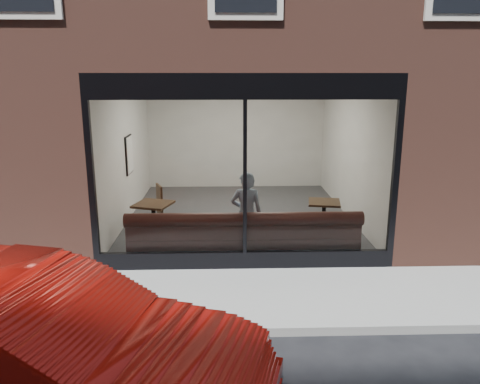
{
  "coord_description": "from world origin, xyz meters",
  "views": [
    {
      "loc": [
        -0.32,
        -5.29,
        3.16
      ],
      "look_at": [
        -0.07,
        2.4,
        1.24
      ],
      "focal_mm": 35.0,
      "sensor_mm": 36.0,
      "label": 1
    }
  ],
  "objects_px": {
    "person": "(246,214)",
    "cafe_table_left": "(153,204)",
    "banquette": "(244,247)",
    "parked_car": "(31,354)",
    "cafe_table_right": "(324,202)",
    "cafe_chair_left": "(151,219)"
  },
  "relations": [
    {
      "from": "banquette",
      "to": "cafe_table_right",
      "type": "bearing_deg",
      "value": 33.2
    },
    {
      "from": "cafe_chair_left",
      "to": "cafe_table_left",
      "type": "bearing_deg",
      "value": 82.33
    },
    {
      "from": "person",
      "to": "cafe_chair_left",
      "type": "distance_m",
      "value": 2.51
    },
    {
      "from": "cafe_table_right",
      "to": "cafe_chair_left",
      "type": "distance_m",
      "value": 3.6
    },
    {
      "from": "cafe_table_right",
      "to": "cafe_chair_left",
      "type": "bearing_deg",
      "value": 169.56
    },
    {
      "from": "cafe_chair_left",
      "to": "parked_car",
      "type": "relative_size",
      "value": 0.1
    },
    {
      "from": "banquette",
      "to": "cafe_chair_left",
      "type": "relative_size",
      "value": 9.15
    },
    {
      "from": "cafe_table_right",
      "to": "cafe_chair_left",
      "type": "height_order",
      "value": "cafe_table_right"
    },
    {
      "from": "cafe_chair_left",
      "to": "cafe_table_right",
      "type": "bearing_deg",
      "value": 148.75
    },
    {
      "from": "parked_car",
      "to": "cafe_table_right",
      "type": "bearing_deg",
      "value": -21.9
    },
    {
      "from": "person",
      "to": "cafe_table_left",
      "type": "bearing_deg",
      "value": -19.8
    },
    {
      "from": "cafe_table_left",
      "to": "cafe_table_right",
      "type": "distance_m",
      "value": 3.35
    },
    {
      "from": "banquette",
      "to": "cafe_table_right",
      "type": "xyz_separation_m",
      "value": [
        1.63,
        1.07,
        0.52
      ]
    },
    {
      "from": "cafe_table_right",
      "to": "banquette",
      "type": "bearing_deg",
      "value": -146.8
    },
    {
      "from": "cafe_table_left",
      "to": "cafe_chair_left",
      "type": "distance_m",
      "value": 0.86
    },
    {
      "from": "banquette",
      "to": "parked_car",
      "type": "height_order",
      "value": "parked_car"
    },
    {
      "from": "banquette",
      "to": "cafe_table_right",
      "type": "distance_m",
      "value": 2.01
    },
    {
      "from": "person",
      "to": "cafe_table_left",
      "type": "height_order",
      "value": "person"
    },
    {
      "from": "person",
      "to": "cafe_table_right",
      "type": "height_order",
      "value": "person"
    },
    {
      "from": "cafe_table_left",
      "to": "parked_car",
      "type": "relative_size",
      "value": 0.15
    },
    {
      "from": "cafe_chair_left",
      "to": "parked_car",
      "type": "height_order",
      "value": "parked_car"
    },
    {
      "from": "person",
      "to": "cafe_table_right",
      "type": "relative_size",
      "value": 2.54
    }
  ]
}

